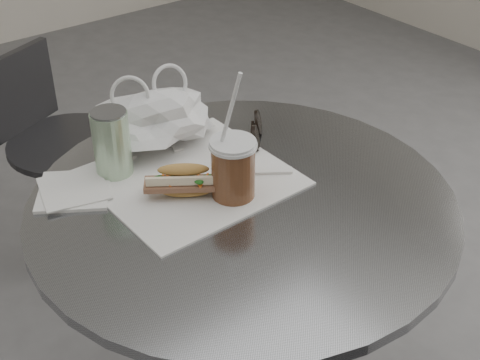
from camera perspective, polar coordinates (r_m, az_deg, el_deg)
cafe_table at (r=1.36m, az=0.18°, el=-11.05°), size 0.76×0.76×0.74m
chair_far at (r=2.12m, az=-14.80°, el=0.50°), size 0.38×0.40×0.67m
sandwich_paper at (r=1.24m, az=-4.21°, el=0.22°), size 0.34×0.32×0.00m
banh_mi at (r=1.17m, az=-4.70°, el=-0.09°), size 0.19×0.16×0.06m
iced_coffee at (r=1.15m, az=-0.59°, el=1.01°), size 0.08×0.08×0.24m
sunglasses at (r=1.34m, az=1.36°, el=4.11°), size 0.09×0.10×0.05m
plastic_bag at (r=1.32m, az=-7.03°, el=5.11°), size 0.27×0.24×0.11m
napkin_stack at (r=1.23m, az=-13.98°, el=-0.83°), size 0.17×0.17×0.01m
drink_can at (r=1.24m, az=-10.88°, el=3.09°), size 0.07×0.07×0.13m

